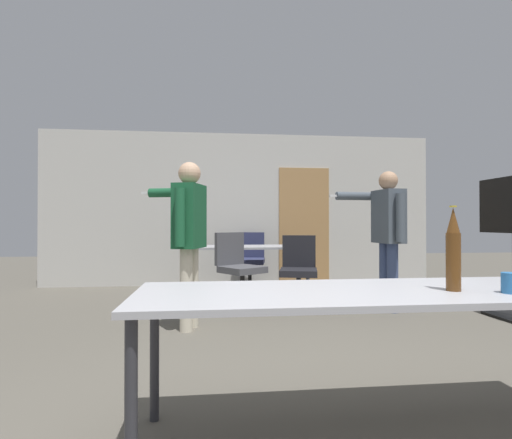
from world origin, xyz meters
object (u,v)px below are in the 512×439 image
(person_left_plaid, at_px, (387,226))
(office_chair_mid_tucked, at_px, (238,272))
(person_right_polo, at_px, (188,228))
(beer_bottle, at_px, (453,251))
(office_chair_near_pushed, at_px, (250,263))
(drink_cup, at_px, (510,283))
(office_chair_far_left, at_px, (299,274))

(person_left_plaid, xyz_separation_m, office_chair_mid_tucked, (-1.79, 0.39, -0.58))
(person_right_polo, bearing_deg, office_chair_mid_tucked, -13.43)
(person_right_polo, xyz_separation_m, beer_bottle, (1.40, -2.26, -0.09))
(office_chair_near_pushed, height_order, drink_cup, office_chair_near_pushed)
(office_chair_near_pushed, bearing_deg, office_chair_far_left, 118.96)
(office_chair_near_pushed, bearing_deg, person_left_plaid, 139.76)
(office_chair_mid_tucked, bearing_deg, office_chair_near_pushed, -136.38)
(person_right_polo, relative_size, office_chair_far_left, 1.86)
(person_left_plaid, relative_size, office_chair_far_left, 1.88)
(office_chair_near_pushed, xyz_separation_m, drink_cup, (0.76, -4.77, 0.36))
(beer_bottle, distance_m, drink_cup, 0.28)
(office_chair_mid_tucked, height_order, drink_cup, office_chair_mid_tucked)
(office_chair_mid_tucked, xyz_separation_m, beer_bottle, (0.83, -3.23, 0.48))
(office_chair_near_pushed, height_order, office_chair_mid_tucked, office_chair_mid_tucked)
(office_chair_mid_tucked, relative_size, beer_bottle, 2.29)
(person_left_plaid, height_order, person_right_polo, person_left_plaid)
(drink_cup, bearing_deg, person_left_plaid, 75.80)
(office_chair_near_pushed, bearing_deg, drink_cup, 109.66)
(office_chair_far_left, bearing_deg, drink_cup, 108.43)
(person_left_plaid, xyz_separation_m, drink_cup, (-0.74, -2.93, -0.24))
(office_chair_near_pushed, relative_size, drink_cup, 9.50)
(person_left_plaid, bearing_deg, office_chair_mid_tucked, 72.46)
(office_chair_mid_tucked, xyz_separation_m, office_chair_far_left, (0.77, -0.01, -0.03))
(office_chair_near_pushed, xyz_separation_m, office_chair_far_left, (0.48, -1.46, -0.01))
(office_chair_mid_tucked, relative_size, office_chair_far_left, 1.05)
(office_chair_far_left, xyz_separation_m, beer_bottle, (0.05, -3.22, 0.51))
(person_right_polo, relative_size, beer_bottle, 4.07)
(person_left_plaid, distance_m, office_chair_mid_tucked, 1.92)
(drink_cup, bearing_deg, office_chair_near_pushed, 99.04)
(beer_bottle, bearing_deg, person_left_plaid, 71.21)
(beer_bottle, bearing_deg, person_right_polo, 121.83)
(person_right_polo, relative_size, office_chair_near_pushed, 1.84)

